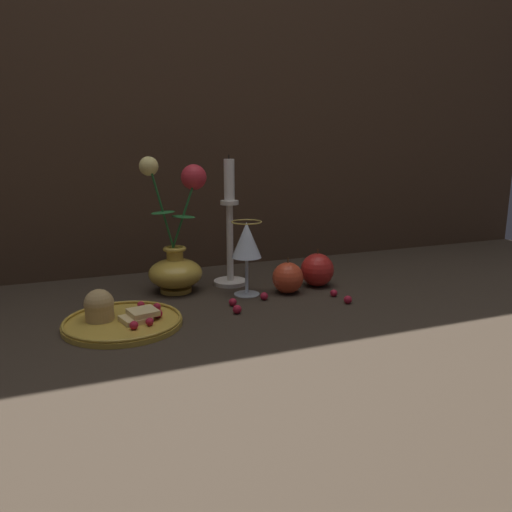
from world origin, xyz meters
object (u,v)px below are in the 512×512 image
(vase, at_px, (177,253))
(apple_beside_vase, at_px, (288,278))
(wine_glass, at_px, (247,243))
(candlestick, at_px, (230,233))
(apple_near_glass, at_px, (317,270))
(plate_with_pastries, at_px, (118,318))

(vase, xyz_separation_m, apple_beside_vase, (0.24, -0.11, -0.06))
(wine_glass, distance_m, candlestick, 0.10)
(wine_glass, xyz_separation_m, apple_near_glass, (0.19, 0.00, -0.08))
(apple_beside_vase, bearing_deg, vase, 154.46)
(vase, relative_size, candlestick, 0.99)
(plate_with_pastries, xyz_separation_m, apple_beside_vase, (0.40, 0.07, 0.02))
(wine_glass, bearing_deg, vase, 148.73)
(plate_with_pastries, bearing_deg, apple_beside_vase, 10.29)
(wine_glass, bearing_deg, candlestick, 94.18)
(wine_glass, height_order, apple_near_glass, wine_glass)
(apple_beside_vase, bearing_deg, candlestick, 129.21)
(vase, xyz_separation_m, apple_near_glass, (0.33, -0.09, -0.05))
(wine_glass, height_order, apple_beside_vase, wine_glass)
(apple_beside_vase, height_order, apple_near_glass, apple_near_glass)
(apple_beside_vase, bearing_deg, wine_glass, 164.34)
(candlestick, bearing_deg, apple_beside_vase, -50.79)
(vase, relative_size, apple_near_glass, 3.38)
(vase, distance_m, apple_beside_vase, 0.27)
(candlestick, xyz_separation_m, apple_near_glass, (0.19, -0.10, -0.09))
(candlestick, height_order, apple_beside_vase, candlestick)
(wine_glass, xyz_separation_m, candlestick, (-0.01, 0.10, 0.01))
(wine_glass, relative_size, candlestick, 0.54)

